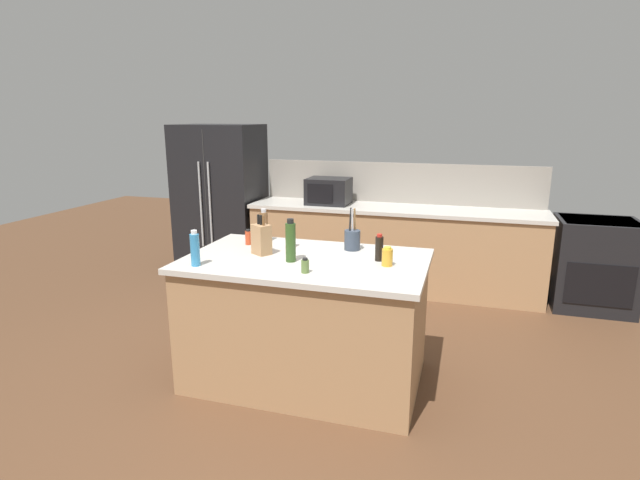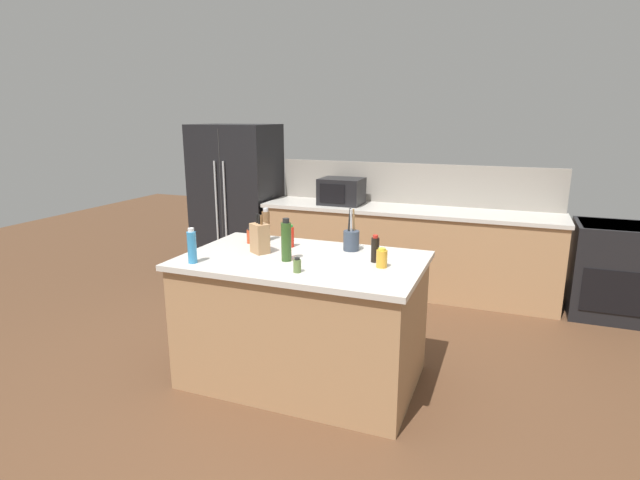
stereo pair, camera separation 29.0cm
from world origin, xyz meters
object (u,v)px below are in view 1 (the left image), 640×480
(hot_sauce_bottle, at_px, (291,237))
(dish_soap_bottle, at_px, (195,249))
(range_oven, at_px, (594,264))
(honey_jar, at_px, (387,257))
(microwave, at_px, (329,191))
(soy_sauce_bottle, at_px, (379,248))
(spice_jar_oregano, at_px, (305,266))
(olive_oil_bottle, at_px, (291,242))
(knife_block, at_px, (261,239))
(pepper_grinder, at_px, (264,226))
(refrigerator, at_px, (221,200))
(utensil_crock, at_px, (352,239))
(spice_jar_paprika, at_px, (248,237))

(hot_sauce_bottle, distance_m, dish_soap_bottle, 0.78)
(range_oven, height_order, honey_jar, honey_jar)
(microwave, relative_size, soy_sauce_bottle, 2.48)
(soy_sauce_bottle, height_order, spice_jar_oregano, soy_sauce_bottle)
(microwave, distance_m, olive_oil_bottle, 2.33)
(knife_block, relative_size, olive_oil_bottle, 0.96)
(hot_sauce_bottle, distance_m, soy_sauce_bottle, 0.73)
(range_oven, distance_m, pepper_grinder, 3.41)
(honey_jar, bearing_deg, olive_oil_bottle, -172.22)
(dish_soap_bottle, height_order, pepper_grinder, pepper_grinder)
(spice_jar_oregano, bearing_deg, dish_soap_bottle, -174.95)
(microwave, xyz_separation_m, spice_jar_oregano, (0.56, -2.52, -0.10))
(refrigerator, bearing_deg, soy_sauce_bottle, -42.39)
(refrigerator, bearing_deg, utensil_crock, -42.29)
(refrigerator, xyz_separation_m, microwave, (1.40, -0.05, 0.18))
(dish_soap_bottle, relative_size, spice_jar_paprika, 2.01)
(microwave, xyz_separation_m, soy_sauce_bottle, (0.96, -2.11, -0.06))
(knife_block, xyz_separation_m, spice_jar_paprika, (-0.21, 0.23, -0.06))
(range_oven, xyz_separation_m, spice_jar_oregano, (-2.24, -2.52, 0.52))
(spice_jar_paprika, bearing_deg, dish_soap_bottle, -99.28)
(soy_sauce_bottle, bearing_deg, pepper_grinder, 164.63)
(microwave, relative_size, olive_oil_bottle, 1.57)
(pepper_grinder, bearing_deg, utensil_crock, -2.96)
(microwave, distance_m, dish_soap_bottle, 2.59)
(refrigerator, bearing_deg, pepper_grinder, -53.77)
(olive_oil_bottle, distance_m, dish_soap_bottle, 0.65)
(knife_block, distance_m, utensil_crock, 0.68)
(hot_sauce_bottle, bearing_deg, pepper_grinder, 157.62)
(olive_oil_bottle, bearing_deg, pepper_grinder, 130.51)
(utensil_crock, bearing_deg, honey_jar, -46.28)
(soy_sauce_bottle, bearing_deg, utensil_crock, 136.81)
(range_oven, bearing_deg, olive_oil_bottle, -136.43)
(soy_sauce_bottle, xyz_separation_m, spice_jar_oregano, (-0.41, -0.41, -0.04))
(dish_soap_bottle, bearing_deg, microwave, 85.56)
(honey_jar, distance_m, pepper_grinder, 1.12)
(refrigerator, height_order, hot_sauce_bottle, refrigerator)
(honey_jar, xyz_separation_m, pepper_grinder, (-1.06, 0.37, 0.06))
(microwave, height_order, knife_block, microwave)
(olive_oil_bottle, bearing_deg, refrigerator, 127.12)
(range_oven, xyz_separation_m, microwave, (-2.80, 0.00, 0.62))
(olive_oil_bottle, xyz_separation_m, spice_jar_oregano, (0.18, -0.22, -0.10))
(knife_block, bearing_deg, dish_soap_bottle, -95.72)
(soy_sauce_bottle, relative_size, spice_jar_paprika, 1.57)
(range_oven, bearing_deg, spice_jar_paprika, -145.94)
(spice_jar_oregano, bearing_deg, microwave, 102.48)
(utensil_crock, bearing_deg, hot_sauce_bottle, -171.27)
(utensil_crock, xyz_separation_m, pepper_grinder, (-0.73, 0.04, 0.04))
(spice_jar_paprika, bearing_deg, refrigerator, 122.91)
(dish_soap_bottle, bearing_deg, spice_jar_oregano, 5.05)
(refrigerator, relative_size, honey_jar, 13.73)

